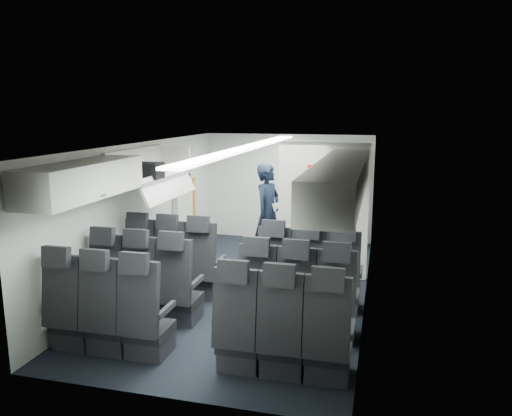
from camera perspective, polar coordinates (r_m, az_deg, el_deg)
The scene contains 14 objects.
cabin_shell at distance 7.28m, azimuth -0.78°, elevation -0.80°, with size 3.41×6.01×2.16m.
seat_row_front at distance 6.97m, azimuth -1.91°, elevation -7.49°, with size 3.33×0.56×1.24m.
seat_row_mid at distance 6.16m, azimuth -4.28°, elevation -10.08°, with size 3.33×0.56×1.24m.
seat_row_rear at distance 5.39m, azimuth -7.41°, elevation -13.40°, with size 3.33×0.56×1.24m.
overhead_bin_left_rear at distance 5.91m, azimuth -19.30°, elevation 3.01°, with size 0.53×1.80×0.40m.
overhead_bin_left_front_open at distance 7.45m, azimuth -12.10°, elevation 4.02°, with size 0.64×1.70×0.72m.
overhead_bin_right_rear at distance 4.95m, azimuth 8.87°, elevation 2.03°, with size 0.53×1.80×0.40m.
overhead_bin_right_front at distance 6.68m, azimuth 10.34°, elevation 4.35°, with size 0.53×1.70×0.40m.
bulkhead_partition at distance 7.88m, azimuth 7.65°, elevation -0.32°, with size 1.40×0.15×2.13m.
galley_unit at distance 9.78m, azimuth 8.79°, elevation 1.15°, with size 0.85×0.52×1.90m.
boarding_door at distance 9.27m, azimuth -8.08°, elevation 0.65°, with size 0.12×1.27×1.86m.
flight_attendant at distance 8.62m, azimuth 1.41°, elevation -0.64°, with size 0.63×0.42×1.73m, color black.
carry_on_bag at distance 7.20m, azimuth -12.37°, elevation 4.09°, with size 0.42×0.29×0.25m, color black.
papers at distance 8.50m, azimuth 2.59°, elevation 0.20°, with size 0.19×0.02×0.13m, color white.
Camera 1 is at (1.85, -6.87, 2.64)m, focal length 35.00 mm.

